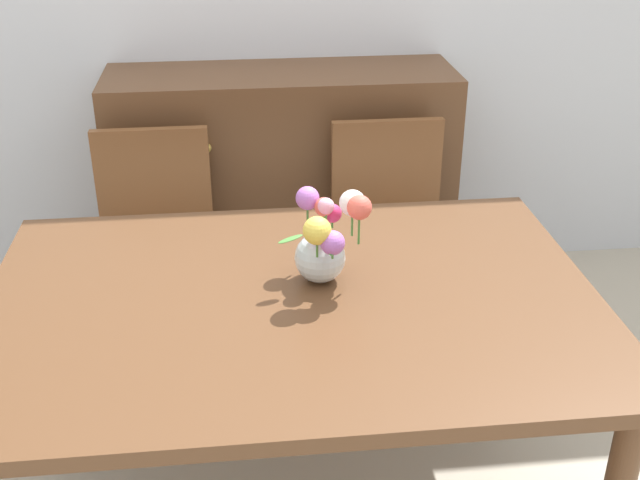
{
  "coord_description": "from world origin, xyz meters",
  "views": [
    {
      "loc": [
        -0.13,
        -1.75,
        1.82
      ],
      "look_at": [
        0.08,
        0.08,
        0.89
      ],
      "focal_mm": 44.39,
      "sensor_mm": 36.0,
      "label": 1
    }
  ],
  "objects_px": {
    "dresser": "(283,188)",
    "flower_vase": "(325,239)",
    "dining_table": "(293,324)",
    "chair_right": "(390,225)",
    "chair_left": "(156,237)"
  },
  "relations": [
    {
      "from": "chair_left",
      "to": "dresser",
      "type": "relative_size",
      "value": 0.64
    },
    {
      "from": "dresser",
      "to": "chair_right",
      "type": "bearing_deg",
      "value": -49.55
    },
    {
      "from": "dresser",
      "to": "flower_vase",
      "type": "distance_m",
      "value": 1.32
    },
    {
      "from": "dining_table",
      "to": "flower_vase",
      "type": "relative_size",
      "value": 6.31
    },
    {
      "from": "dresser",
      "to": "flower_vase",
      "type": "relative_size",
      "value": 5.56
    },
    {
      "from": "dresser",
      "to": "chair_left",
      "type": "bearing_deg",
      "value": -138.67
    },
    {
      "from": "chair_left",
      "to": "dresser",
      "type": "bearing_deg",
      "value": -138.67
    },
    {
      "from": "flower_vase",
      "to": "dining_table",
      "type": "bearing_deg",
      "value": -141.33
    },
    {
      "from": "dining_table",
      "to": "flower_vase",
      "type": "height_order",
      "value": "flower_vase"
    },
    {
      "from": "chair_left",
      "to": "dining_table",
      "type": "bearing_deg",
      "value": 116.14
    },
    {
      "from": "dining_table",
      "to": "chair_right",
      "type": "relative_size",
      "value": 1.77
    },
    {
      "from": "dining_table",
      "to": "dresser",
      "type": "height_order",
      "value": "dresser"
    },
    {
      "from": "dining_table",
      "to": "dresser",
      "type": "bearing_deg",
      "value": 87.31
    },
    {
      "from": "chair_left",
      "to": "chair_right",
      "type": "height_order",
      "value": "same"
    },
    {
      "from": "chair_left",
      "to": "flower_vase",
      "type": "distance_m",
      "value": 1.04
    }
  ]
}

